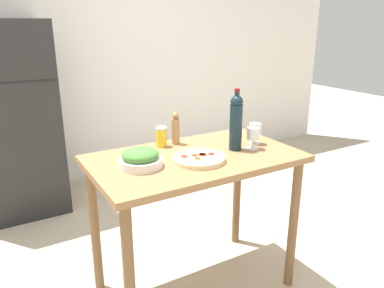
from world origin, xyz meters
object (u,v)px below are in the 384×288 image
(wine_glass_far, at_px, (255,130))
(pepper_mill, at_px, (176,129))
(wine_glass_near, at_px, (253,134))
(homemade_pizza, at_px, (199,158))
(wine_bottle, at_px, (236,121))
(refrigerator, at_px, (11,120))
(salad_bowl, at_px, (141,158))
(salt_canister, at_px, (161,137))

(wine_glass_far, bearing_deg, pepper_mill, 149.68)
(pepper_mill, bearing_deg, wine_glass_near, -41.81)
(wine_glass_far, relative_size, homemade_pizza, 0.45)
(wine_bottle, bearing_deg, refrigerator, 121.48)
(salad_bowl, bearing_deg, pepper_mill, 36.56)
(wine_glass_near, xyz_separation_m, pepper_mill, (-0.35, 0.32, 0.01))
(refrigerator, bearing_deg, salt_canister, -64.05)
(wine_bottle, relative_size, salad_bowl, 1.60)
(refrigerator, relative_size, salt_canister, 13.40)
(wine_bottle, xyz_separation_m, homemade_pizza, (-0.29, -0.06, -0.16))
(salad_bowl, height_order, salt_canister, salt_canister)
(wine_bottle, relative_size, wine_glass_far, 2.78)
(salad_bowl, relative_size, homemade_pizza, 0.79)
(wine_bottle, distance_m, salt_canister, 0.46)
(homemade_pizza, bearing_deg, refrigerator, 113.46)
(wine_glass_far, xyz_separation_m, salt_canister, (-0.53, 0.25, -0.03))
(wine_glass_far, relative_size, salt_canister, 1.08)
(refrigerator, distance_m, wine_glass_near, 2.14)
(pepper_mill, bearing_deg, salt_canister, -179.69)
(salad_bowl, relative_size, salt_canister, 1.87)
(homemade_pizza, xyz_separation_m, salt_canister, (-0.07, 0.33, 0.05))
(wine_glass_near, relative_size, pepper_mill, 0.66)
(pepper_mill, distance_m, homemade_pizza, 0.34)
(homemade_pizza, bearing_deg, wine_bottle, 11.16)
(wine_bottle, xyz_separation_m, salt_canister, (-0.35, 0.28, -0.11))
(refrigerator, relative_size, pepper_mill, 8.16)
(wine_bottle, bearing_deg, wine_glass_near, -22.18)
(homemade_pizza, distance_m, salt_canister, 0.34)
(wine_glass_near, xyz_separation_m, salt_canister, (-0.45, 0.32, -0.03))
(refrigerator, height_order, wine_glass_near, refrigerator)
(wine_bottle, xyz_separation_m, pepper_mill, (-0.26, 0.28, -0.08))
(wine_glass_far, bearing_deg, salad_bowl, -179.68)
(wine_bottle, height_order, salad_bowl, wine_bottle)
(wine_glass_near, distance_m, homemade_pizza, 0.39)
(wine_bottle, xyz_separation_m, salad_bowl, (-0.60, 0.02, -0.13))
(wine_bottle, distance_m, wine_glass_near, 0.14)
(pepper_mill, height_order, salad_bowl, pepper_mill)
(refrigerator, relative_size, wine_glass_far, 12.45)
(wine_glass_near, distance_m, salt_canister, 0.55)
(refrigerator, height_order, homemade_pizza, refrigerator)
(salad_bowl, bearing_deg, wine_glass_near, -5.18)
(pepper_mill, distance_m, salad_bowl, 0.43)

